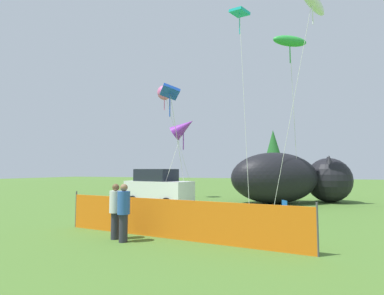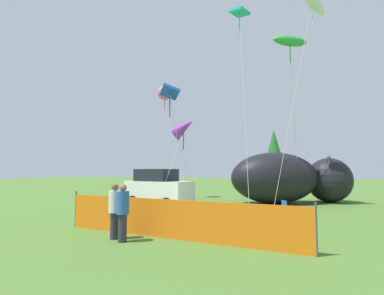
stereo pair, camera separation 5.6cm
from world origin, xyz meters
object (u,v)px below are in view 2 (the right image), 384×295
object	(u,v)px
inflatable_cat	(289,180)
kite_purple_delta	(183,128)
parked_car	(158,188)
kite_teal_diamond	(240,17)
kite_white_ghost	(312,1)
kite_pink_octopus	(165,93)
kite_green_fish	(290,42)
kite_blue_box	(170,94)
spectator_in_black_shirt	(115,209)
spectator_in_white_shirt	(123,210)
folding_chair	(281,209)

from	to	relation	value
inflatable_cat	kite_purple_delta	xyz separation A→B (m)	(-5.63, -3.53, 3.06)
parked_car	kite_teal_diamond	xyz separation A→B (m)	(4.68, 0.96, 9.88)
inflatable_cat	kite_white_ghost	bearing A→B (deg)	-93.63
kite_teal_diamond	inflatable_cat	bearing A→B (deg)	50.45
inflatable_cat	kite_pink_octopus	distance (m)	10.62
inflatable_cat	kite_teal_diamond	bearing A→B (deg)	-160.44
kite_pink_octopus	kite_green_fish	world-z (taller)	kite_green_fish
inflatable_cat	kite_blue_box	world-z (taller)	kite_blue_box
spectator_in_black_shirt	kite_teal_diamond	size ratio (longest dim) A/B	0.14
kite_purple_delta	kite_green_fish	distance (m)	7.93
spectator_in_white_shirt	kite_green_fish	size ratio (longest dim) A/B	0.17
kite_white_ghost	kite_green_fish	distance (m)	2.30
inflatable_cat	spectator_in_black_shirt	world-z (taller)	inflatable_cat
kite_white_ghost	kite_pink_octopus	distance (m)	11.03
spectator_in_white_shirt	kite_pink_octopus	distance (m)	14.60
kite_blue_box	kite_green_fish	bearing A→B (deg)	33.02
kite_purple_delta	kite_green_fish	bearing A→B (deg)	16.95
kite_purple_delta	spectator_in_white_shirt	bearing A→B (deg)	-79.05
kite_teal_diamond	kite_white_ghost	distance (m)	3.90
spectator_in_white_shirt	kite_teal_diamond	xyz separation A→B (m)	(1.60, 9.17, 10.00)
kite_blue_box	kite_white_ghost	bearing A→B (deg)	20.18
folding_chair	spectator_in_white_shirt	world-z (taller)	spectator_in_white_shirt
kite_purple_delta	inflatable_cat	bearing A→B (deg)	32.13
spectator_in_white_shirt	kite_green_fish	world-z (taller)	kite_green_fish
kite_pink_octopus	kite_white_ghost	bearing A→B (deg)	-16.32
kite_white_ghost	kite_blue_box	bearing A→B (deg)	-159.82
parked_car	kite_green_fish	world-z (taller)	kite_green_fish
kite_pink_octopus	kite_green_fish	size ratio (longest dim) A/B	0.83
spectator_in_black_shirt	kite_green_fish	size ratio (longest dim) A/B	0.16
kite_teal_diamond	kite_blue_box	distance (m)	6.42
inflatable_cat	kite_purple_delta	size ratio (longest dim) A/B	1.47
spectator_in_white_shirt	kite_blue_box	size ratio (longest dim) A/B	0.25
spectator_in_black_shirt	kite_white_ghost	size ratio (longest dim) A/B	0.14
kite_green_fish	kite_blue_box	world-z (taller)	kite_green_fish
inflatable_cat	kite_white_ghost	distance (m)	10.11
parked_car	kite_green_fish	size ratio (longest dim) A/B	0.41
folding_chair	spectator_in_white_shirt	xyz separation A→B (m)	(-4.00, -4.92, 0.40)
parked_car	kite_teal_diamond	size ratio (longest dim) A/B	0.36
parked_car	folding_chair	bearing A→B (deg)	-14.45
spectator_in_black_shirt	parked_car	bearing A→B (deg)	108.37
kite_white_ghost	kite_blue_box	xyz separation A→B (m)	(-7.07, -2.60, -5.02)
folding_chair	spectator_in_black_shirt	size ratio (longest dim) A/B	0.52
kite_teal_diamond	spectator_in_white_shirt	bearing A→B (deg)	-99.87
spectator_in_black_shirt	kite_blue_box	distance (m)	8.18
folding_chair	kite_purple_delta	bearing A→B (deg)	-60.47
folding_chair	kite_blue_box	size ratio (longest dim) A/B	0.13
parked_car	kite_white_ghost	xyz separation A→B (m)	(8.58, 0.92, 9.98)
spectator_in_white_shirt	kite_blue_box	distance (m)	8.42
spectator_in_black_shirt	kite_pink_octopus	bearing A→B (deg)	109.39
spectator_in_black_shirt	folding_chair	bearing A→B (deg)	46.63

